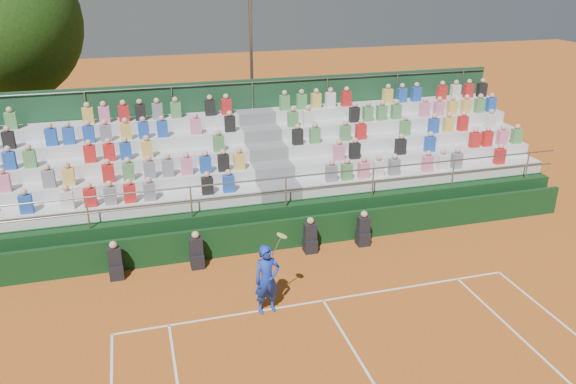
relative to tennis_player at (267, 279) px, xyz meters
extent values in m
plane|color=#B85C1E|center=(1.56, 0.05, -0.95)|extent=(90.00, 90.00, 0.00)
cube|color=white|center=(1.56, 0.05, -0.95)|extent=(11.00, 0.06, 0.01)
cube|color=white|center=(1.56, -3.15, -0.95)|extent=(0.06, 6.40, 0.01)
cube|color=black|center=(1.56, 3.25, -0.45)|extent=(20.00, 0.15, 1.00)
cube|color=black|center=(-3.80, 2.80, -0.73)|extent=(0.40, 0.40, 0.44)
cube|color=black|center=(-3.80, 2.80, -0.25)|extent=(0.38, 0.25, 0.55)
sphere|color=tan|center=(-3.80, 2.80, 0.13)|extent=(0.22, 0.22, 0.22)
cube|color=black|center=(-1.48, 2.80, -0.73)|extent=(0.40, 0.40, 0.44)
cube|color=black|center=(-1.48, 2.80, -0.25)|extent=(0.38, 0.25, 0.55)
sphere|color=tan|center=(-1.48, 2.80, 0.13)|extent=(0.22, 0.22, 0.22)
cube|color=black|center=(2.07, 2.80, -0.73)|extent=(0.40, 0.40, 0.44)
cube|color=black|center=(2.07, 2.80, -0.25)|extent=(0.38, 0.25, 0.55)
sphere|color=tan|center=(2.07, 2.80, 0.13)|extent=(0.22, 0.22, 0.22)
cube|color=black|center=(3.86, 2.80, -0.73)|extent=(0.40, 0.40, 0.44)
cube|color=black|center=(3.86, 2.80, -0.25)|extent=(0.38, 0.25, 0.55)
sphere|color=tan|center=(3.86, 2.80, 0.13)|extent=(0.22, 0.22, 0.22)
cube|color=black|center=(1.56, 6.35, -0.35)|extent=(20.00, 5.20, 1.20)
cube|color=silver|center=(-3.79, 4.67, 0.46)|extent=(9.30, 0.85, 0.42)
cube|color=silver|center=(6.91, 4.67, 0.46)|extent=(9.30, 0.85, 0.42)
cube|color=slate|center=(1.56, 4.67, 0.46)|extent=(1.40, 0.85, 0.42)
cube|color=silver|center=(-3.79, 5.52, 0.88)|extent=(9.30, 0.85, 0.42)
cube|color=silver|center=(6.91, 5.52, 0.88)|extent=(9.30, 0.85, 0.42)
cube|color=slate|center=(1.56, 5.52, 0.88)|extent=(1.40, 0.85, 0.42)
cube|color=silver|center=(-3.79, 6.37, 1.30)|extent=(9.30, 0.85, 0.42)
cube|color=silver|center=(6.91, 6.37, 1.30)|extent=(9.30, 0.85, 0.42)
cube|color=slate|center=(1.56, 6.37, 1.30)|extent=(1.40, 0.85, 0.42)
cube|color=silver|center=(-3.79, 7.22, 1.72)|extent=(9.30, 0.85, 0.42)
cube|color=silver|center=(6.91, 7.22, 1.72)|extent=(9.30, 0.85, 0.42)
cube|color=slate|center=(1.56, 7.22, 1.72)|extent=(1.40, 0.85, 0.42)
cube|color=silver|center=(-3.79, 8.07, 2.14)|extent=(9.30, 0.85, 0.42)
cube|color=silver|center=(6.91, 8.07, 2.14)|extent=(9.30, 0.85, 0.42)
cube|color=slate|center=(1.56, 8.07, 2.14)|extent=(1.40, 0.85, 0.42)
cube|color=#183F25|center=(1.56, 8.60, 1.25)|extent=(20.00, 0.12, 4.40)
cylinder|color=gray|center=(1.56, 3.80, 1.25)|extent=(20.00, 0.05, 0.05)
cylinder|color=gray|center=(1.56, 8.50, 3.35)|extent=(20.00, 0.05, 0.05)
cube|color=#1E4CB2|center=(-6.18, 4.52, 0.95)|extent=(0.36, 0.24, 0.56)
cube|color=silver|center=(-5.03, 4.52, 0.95)|extent=(0.36, 0.24, 0.56)
cube|color=red|center=(-4.38, 4.52, 0.95)|extent=(0.36, 0.24, 0.56)
cube|color=slate|center=(-3.79, 4.52, 0.95)|extent=(0.36, 0.24, 0.56)
cube|color=red|center=(-3.22, 4.52, 0.95)|extent=(0.36, 0.24, 0.56)
cube|color=slate|center=(-2.63, 4.52, 0.95)|extent=(0.36, 0.24, 0.56)
cube|color=black|center=(-0.83, 4.52, 0.95)|extent=(0.36, 0.24, 0.56)
cube|color=#1E4CB2|center=(-0.15, 4.52, 0.95)|extent=(0.36, 0.24, 0.56)
cube|color=pink|center=(-6.83, 5.37, 1.37)|extent=(0.36, 0.24, 0.56)
cube|color=slate|center=(-5.57, 5.37, 1.37)|extent=(0.36, 0.24, 0.56)
cube|color=gold|center=(-5.00, 5.37, 1.37)|extent=(0.36, 0.24, 0.56)
cube|color=red|center=(-3.81, 5.37, 1.37)|extent=(0.36, 0.24, 0.56)
cube|color=#4C8C4C|center=(-3.20, 5.37, 1.37)|extent=(0.36, 0.24, 0.56)
cube|color=slate|center=(-2.55, 5.37, 1.37)|extent=(0.36, 0.24, 0.56)
cube|color=slate|center=(-1.96, 5.37, 1.37)|extent=(0.36, 0.24, 0.56)
cube|color=pink|center=(-1.36, 5.37, 1.37)|extent=(0.36, 0.24, 0.56)
cube|color=#1E4CB2|center=(-0.75, 5.37, 1.37)|extent=(0.36, 0.24, 0.56)
cube|color=black|center=(-0.15, 5.37, 1.37)|extent=(0.36, 0.24, 0.56)
cube|color=gold|center=(0.38, 5.37, 1.37)|extent=(0.36, 0.24, 0.56)
cube|color=#1E4CB2|center=(-6.74, 6.22, 1.79)|extent=(0.36, 0.24, 0.56)
cube|color=#4C8C4C|center=(-6.15, 6.22, 1.79)|extent=(0.36, 0.24, 0.56)
cube|color=red|center=(-4.35, 6.22, 1.79)|extent=(0.36, 0.24, 0.56)
cube|color=red|center=(-3.75, 6.22, 1.79)|extent=(0.36, 0.24, 0.56)
cube|color=#1E4CB2|center=(-3.23, 6.22, 1.79)|extent=(0.36, 0.24, 0.56)
cube|color=gold|center=(-2.54, 6.22, 1.79)|extent=(0.36, 0.24, 0.56)
cube|color=#4C8C4C|center=(-0.15, 6.22, 1.79)|extent=(0.36, 0.24, 0.56)
cube|color=black|center=(-6.83, 7.07, 2.21)|extent=(0.36, 0.24, 0.56)
cube|color=#1E4CB2|center=(-5.54, 7.07, 2.21)|extent=(0.36, 0.24, 0.56)
cube|color=#1E4CB2|center=(-5.00, 7.07, 2.21)|extent=(0.36, 0.24, 0.56)
cube|color=#1E4CB2|center=(-4.36, 7.07, 2.21)|extent=(0.36, 0.24, 0.56)
cube|color=slate|center=(-3.82, 7.07, 2.21)|extent=(0.36, 0.24, 0.56)
cube|color=gold|center=(-3.16, 7.07, 2.21)|extent=(0.36, 0.24, 0.56)
cube|color=#1E4CB2|center=(-2.58, 7.07, 2.21)|extent=(0.36, 0.24, 0.56)
cube|color=#1E4CB2|center=(-1.95, 7.07, 2.21)|extent=(0.36, 0.24, 0.56)
cube|color=pink|center=(-0.80, 7.07, 2.21)|extent=(0.36, 0.24, 0.56)
cube|color=black|center=(0.41, 7.07, 2.21)|extent=(0.36, 0.24, 0.56)
cube|color=#4C8C4C|center=(-6.81, 7.92, 2.63)|extent=(0.36, 0.24, 0.56)
cube|color=gold|center=(-4.37, 7.92, 2.63)|extent=(0.36, 0.24, 0.56)
cube|color=pink|center=(-3.83, 7.92, 2.63)|extent=(0.36, 0.24, 0.56)
cube|color=red|center=(-3.18, 7.92, 2.63)|extent=(0.36, 0.24, 0.56)
cube|color=black|center=(-2.62, 7.92, 2.63)|extent=(0.36, 0.24, 0.56)
cube|color=slate|center=(-2.03, 7.92, 2.63)|extent=(0.36, 0.24, 0.56)
cube|color=#4C8C4C|center=(-1.38, 7.92, 2.63)|extent=(0.36, 0.24, 0.56)
cube|color=black|center=(-0.15, 7.92, 2.63)|extent=(0.36, 0.24, 0.56)
cube|color=red|center=(0.45, 7.92, 2.63)|extent=(0.36, 0.24, 0.56)
cube|color=slate|center=(3.35, 4.52, 0.95)|extent=(0.36, 0.24, 0.56)
cube|color=#4C8C4C|center=(3.91, 4.52, 0.95)|extent=(0.36, 0.24, 0.56)
cube|color=pink|center=(4.53, 4.52, 0.95)|extent=(0.36, 0.24, 0.56)
cube|color=silver|center=(5.07, 4.52, 0.95)|extent=(0.36, 0.24, 0.56)
cube|color=slate|center=(5.67, 4.52, 0.95)|extent=(0.36, 0.24, 0.56)
cube|color=pink|center=(6.96, 4.52, 0.95)|extent=(0.36, 0.24, 0.56)
cube|color=silver|center=(7.54, 4.52, 0.95)|extent=(0.36, 0.24, 0.56)
cube|color=slate|center=(8.12, 4.52, 0.95)|extent=(0.36, 0.24, 0.56)
cube|color=red|center=(9.90, 4.52, 0.95)|extent=(0.36, 0.24, 0.56)
cube|color=pink|center=(3.93, 5.37, 1.37)|extent=(0.36, 0.24, 0.56)
cube|color=black|center=(4.52, 5.37, 1.37)|extent=(0.36, 0.24, 0.56)
cube|color=black|center=(6.30, 5.37, 1.37)|extent=(0.36, 0.24, 0.56)
cube|color=#1E4CB2|center=(7.48, 5.37, 1.37)|extent=(0.36, 0.24, 0.56)
cube|color=red|center=(9.34, 5.37, 1.37)|extent=(0.36, 0.24, 0.56)
cube|color=red|center=(9.88, 5.37, 1.37)|extent=(0.36, 0.24, 0.56)
cube|color=pink|center=(10.54, 5.37, 1.37)|extent=(0.36, 0.24, 0.56)
cube|color=#4C8C4C|center=(11.16, 5.37, 1.37)|extent=(0.36, 0.24, 0.56)
cube|color=black|center=(2.67, 6.22, 1.79)|extent=(0.36, 0.24, 0.56)
cube|color=#4C8C4C|center=(3.32, 6.22, 1.79)|extent=(0.36, 0.24, 0.56)
cube|color=#4C8C4C|center=(4.48, 6.22, 1.79)|extent=(0.36, 0.24, 0.56)
cube|color=red|center=(5.09, 6.22, 1.79)|extent=(0.36, 0.24, 0.56)
cube|color=#4C8C4C|center=(6.87, 6.22, 1.79)|extent=(0.36, 0.24, 0.56)
cube|color=#1E4CB2|center=(8.06, 6.22, 1.79)|extent=(0.36, 0.24, 0.56)
cube|color=gold|center=(8.68, 6.22, 1.79)|extent=(0.36, 0.24, 0.56)
cube|color=red|center=(9.31, 6.22, 1.79)|extent=(0.36, 0.24, 0.56)
cube|color=silver|center=(10.54, 6.22, 1.79)|extent=(0.36, 0.24, 0.56)
cube|color=#4C8C4C|center=(2.74, 7.07, 2.21)|extent=(0.36, 0.24, 0.56)
cube|color=silver|center=(3.32, 7.07, 2.21)|extent=(0.36, 0.24, 0.56)
cube|color=black|center=(5.16, 7.07, 2.21)|extent=(0.36, 0.24, 0.56)
cube|color=#4C8C4C|center=(5.70, 7.07, 2.21)|extent=(0.36, 0.24, 0.56)
cube|color=#4C8C4C|center=(6.28, 7.07, 2.21)|extent=(0.36, 0.24, 0.56)
cube|color=#4C8C4C|center=(6.88, 7.07, 2.21)|extent=(0.36, 0.24, 0.56)
cube|color=pink|center=(8.10, 7.07, 2.21)|extent=(0.36, 0.24, 0.56)
cube|color=pink|center=(8.72, 7.07, 2.21)|extent=(0.36, 0.24, 0.56)
cube|color=gold|center=(9.31, 7.07, 2.21)|extent=(0.36, 0.24, 0.56)
cube|color=gold|center=(9.93, 7.07, 2.21)|extent=(0.36, 0.24, 0.56)
cube|color=#4C8C4C|center=(10.55, 7.07, 2.21)|extent=(0.36, 0.24, 0.56)
cube|color=#1E4CB2|center=(11.07, 7.07, 2.21)|extent=(0.36, 0.24, 0.56)
cube|color=#4C8C4C|center=(2.66, 7.92, 2.63)|extent=(0.36, 0.24, 0.56)
cube|color=#4C8C4C|center=(3.33, 7.92, 2.63)|extent=(0.36, 0.24, 0.56)
cube|color=gold|center=(3.91, 7.92, 2.63)|extent=(0.36, 0.24, 0.56)
cube|color=silver|center=(4.49, 7.92, 2.63)|extent=(0.36, 0.24, 0.56)
cube|color=red|center=(5.15, 7.92, 2.63)|extent=(0.36, 0.24, 0.56)
cube|color=gold|center=(6.89, 7.92, 2.63)|extent=(0.36, 0.24, 0.56)
cube|color=#1E4CB2|center=(7.51, 7.92, 2.63)|extent=(0.36, 0.24, 0.56)
cube|color=#1E4CB2|center=(8.14, 7.92, 2.63)|extent=(0.36, 0.24, 0.56)
cube|color=red|center=(9.29, 7.92, 2.63)|extent=(0.36, 0.24, 0.56)
cube|color=silver|center=(9.92, 7.92, 2.63)|extent=(0.36, 0.24, 0.56)
cube|color=red|center=(10.52, 7.92, 2.63)|extent=(0.36, 0.24, 0.56)
cube|color=black|center=(11.16, 7.92, 2.63)|extent=(0.36, 0.24, 0.56)
imported|color=#1732AE|center=(0.00, 0.00, 0.00)|extent=(0.75, 0.55, 1.90)
cylinder|color=gray|center=(0.25, 0.00, 0.90)|extent=(0.26, 0.03, 0.51)
cylinder|color=#E5D866|center=(0.40, 0.00, 1.20)|extent=(0.26, 0.28, 0.14)
cylinder|color=#341F13|center=(-7.70, 13.31, 0.86)|extent=(0.50, 0.50, 3.63)
cylinder|color=gray|center=(2.53, 13.06, 3.11)|extent=(0.16, 0.16, 8.13)
camera|label=1|loc=(-2.87, -12.12, 7.53)|focal=35.00mm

